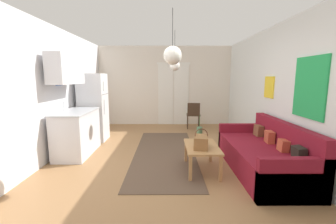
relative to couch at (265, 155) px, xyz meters
name	(u,v)px	position (x,y,z in m)	size (l,w,h in m)	color
ground_plane	(163,173)	(-1.75, 0.01, -0.32)	(4.97, 8.28, 0.10)	#996D44
wall_back	(165,86)	(-1.74, 3.90, 1.02)	(4.57, 0.13, 2.61)	silver
wall_right	(299,95)	(0.48, 0.01, 1.04)	(0.12, 7.88, 2.61)	silver
wall_left	(27,95)	(-3.98, 0.01, 1.03)	(0.12, 7.88, 2.61)	silver
area_rug	(165,153)	(-1.73, 0.89, -0.27)	(1.26, 3.38, 0.01)	brown
couch	(265,155)	(0.00, 0.00, 0.00)	(0.94, 2.13, 0.85)	maroon
coffee_table	(202,149)	(-1.09, 0.02, 0.11)	(0.55, 0.89, 0.44)	#B27F4C
bamboo_vase	(199,134)	(-1.09, 0.32, 0.30)	(0.10, 0.10, 0.48)	#47704C
handbag	(201,142)	(-1.12, -0.11, 0.28)	(0.28, 0.37, 0.33)	brown
refrigerator	(93,107)	(-3.54, 1.93, 0.57)	(0.64, 0.61, 1.69)	white
kitchen_counter	(75,118)	(-3.59, 0.88, 0.50)	(0.62, 1.22, 2.05)	silver
accent_chair	(193,114)	(-0.86, 3.18, 0.20)	(0.45, 0.43, 0.82)	#382619
pendant_lamp_near	(173,55)	(-1.60, -0.14, 1.66)	(0.28, 0.28, 0.83)	black
pendant_lamp_far	(175,65)	(-1.51, 1.43, 1.59)	(0.23, 0.23, 0.87)	black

